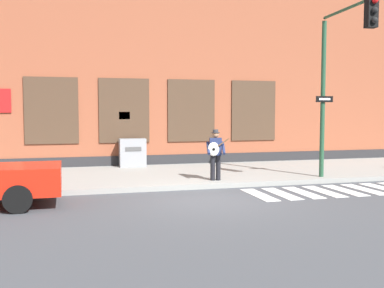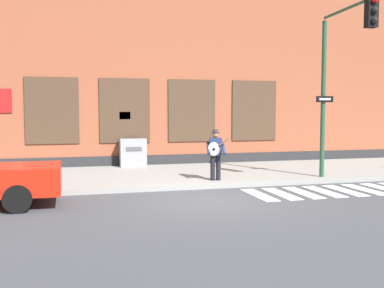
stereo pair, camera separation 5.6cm
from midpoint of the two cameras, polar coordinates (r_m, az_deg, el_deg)
name	(u,v)px [view 2 (the right image)]	position (r m, az deg, el deg)	size (l,w,h in m)	color
ground_plane	(208,200)	(12.01, 2.17, -7.13)	(160.00, 160.00, 0.00)	#424449
sidewalk	(173,175)	(16.10, -2.32, -3.96)	(28.00, 5.36, 0.16)	gray
building_backdrop	(150,58)	(20.66, -5.23, 10.79)	(28.00, 4.06, 9.50)	brown
crosswalk	(334,191)	(13.96, 17.72, -5.71)	(5.20, 1.90, 0.01)	silver
busker	(215,152)	(14.25, 3.09, -0.98)	(0.72, 0.62, 1.62)	black
traffic_light	(341,63)	(14.73, 18.50, 9.76)	(0.62, 2.99, 5.35)	#234C33
utility_box	(133,153)	(18.01, -7.41, -1.09)	(1.04, 0.54, 1.11)	gray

